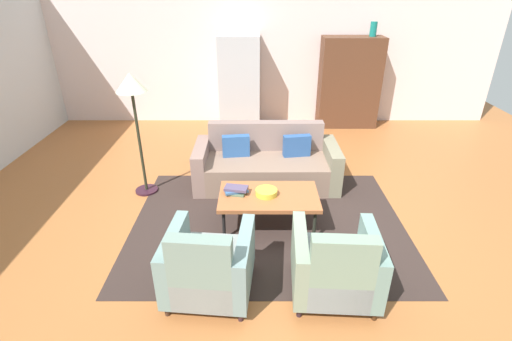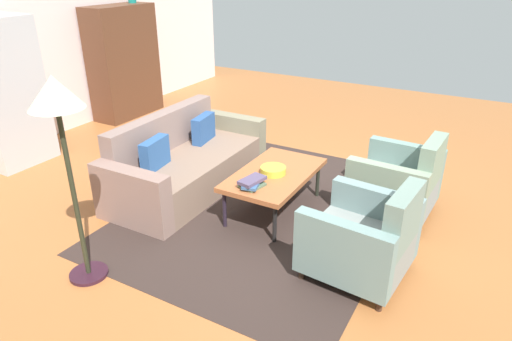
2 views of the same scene
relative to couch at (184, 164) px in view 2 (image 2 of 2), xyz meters
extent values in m
plane|color=#A56232|center=(0.22, -1.25, -0.29)|extent=(11.03, 11.03, 0.00)
cube|color=silver|center=(0.22, 2.87, 1.11)|extent=(9.20, 0.12, 2.80)
cube|color=#332723|center=(0.00, -1.14, -0.28)|extent=(3.40, 2.60, 0.01)
cube|color=#826756|center=(0.00, -0.09, -0.08)|extent=(1.75, 0.91, 0.42)
cube|color=gray|center=(0.00, 0.27, 0.14)|extent=(1.74, 0.19, 0.86)
cube|color=gray|center=(0.96, -0.08, 0.02)|extent=(0.19, 0.90, 0.62)
cube|color=#886B61|center=(-0.96, -0.09, 0.02)|extent=(0.19, 0.90, 0.62)
cube|color=#2A4F89|center=(0.45, 0.02, 0.29)|extent=(0.41, 0.18, 0.32)
cube|color=#2C5590|center=(-0.45, 0.01, 0.29)|extent=(0.41, 0.17, 0.32)
cylinder|color=black|center=(-0.53, -0.91, -0.09)|extent=(0.04, 0.04, 0.40)
cylinder|color=black|center=(0.53, -0.91, -0.09)|extent=(0.04, 0.04, 0.40)
cylinder|color=black|center=(-0.53, -1.47, -0.09)|extent=(0.04, 0.04, 0.40)
cylinder|color=#25281F|center=(0.53, -1.47, -0.09)|extent=(0.04, 0.04, 0.40)
cube|color=#A65C33|center=(0.00, -1.19, 0.14)|extent=(1.20, 0.70, 0.05)
cylinder|color=#2F2119|center=(-0.91, -1.92, -0.24)|extent=(0.05, 0.05, 0.10)
cylinder|color=#31221F|center=(-0.23, -1.98, -0.24)|extent=(0.05, 0.05, 0.10)
cylinder|color=#3C261A|center=(-0.97, -2.59, -0.24)|extent=(0.05, 0.05, 0.10)
cylinder|color=#341F21|center=(-0.29, -2.66, -0.24)|extent=(0.05, 0.05, 0.10)
cube|color=gray|center=(-0.60, -2.29, -0.04)|extent=(0.63, 0.85, 0.30)
cube|color=gray|center=(-0.63, -2.61, 0.20)|extent=(0.57, 0.19, 0.78)
cube|color=gray|center=(-0.94, -2.26, 0.09)|extent=(0.19, 0.81, 0.56)
cube|color=gray|center=(-0.26, -2.32, 0.09)|extent=(0.19, 0.81, 0.56)
cylinder|color=#3C1F13|center=(0.28, -1.93, -0.24)|extent=(0.05, 0.05, 0.10)
cylinder|color=#302613|center=(0.96, -1.97, -0.24)|extent=(0.05, 0.05, 0.10)
cylinder|color=#2C1C23|center=(0.24, -2.61, -0.24)|extent=(0.05, 0.05, 0.10)
cylinder|color=#3B220F|center=(0.92, -2.64, -0.24)|extent=(0.05, 0.05, 0.10)
cube|color=gray|center=(0.60, -2.29, -0.04)|extent=(0.60, 0.83, 0.30)
cube|color=gray|center=(0.58, -2.62, 0.20)|extent=(0.57, 0.17, 0.78)
cube|color=gray|center=(0.26, -2.27, 0.09)|extent=(0.16, 0.81, 0.56)
cube|color=slate|center=(0.94, -2.31, 0.09)|extent=(0.16, 0.81, 0.56)
cylinder|color=gold|center=(-0.03, -1.19, 0.20)|extent=(0.26, 0.26, 0.07)
cube|color=#566B50|center=(-0.39, -1.15, 0.17)|extent=(0.26, 0.23, 0.02)
cube|color=#365C8A|center=(-0.39, -1.15, 0.20)|extent=(0.31, 0.21, 0.03)
cube|color=#504461|center=(-0.39, -1.15, 0.23)|extent=(0.30, 0.20, 0.03)
cube|color=#54311F|center=(1.75, 2.52, 0.61)|extent=(1.20, 0.50, 1.80)
cube|color=#4A271B|center=(1.45, 2.78, 0.61)|extent=(0.56, 0.01, 1.51)
cube|color=#47321D|center=(2.05, 2.78, 0.61)|extent=(0.56, 0.01, 1.51)
cube|color=#B7BABF|center=(-0.48, 2.42, 0.64)|extent=(0.80, 0.70, 1.85)
cylinder|color=#301622|center=(-1.76, -0.31, -0.27)|extent=(0.32, 0.32, 0.03)
cylinder|color=#2A2D1D|center=(-1.76, -0.31, 0.47)|extent=(0.04, 0.04, 1.45)
cone|color=beige|center=(-1.76, -0.31, 1.31)|extent=(0.40, 0.40, 0.24)
camera|label=1|loc=(-0.15, -5.07, 2.46)|focal=26.21mm
camera|label=2|loc=(-3.80, -3.10, 2.16)|focal=31.85mm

